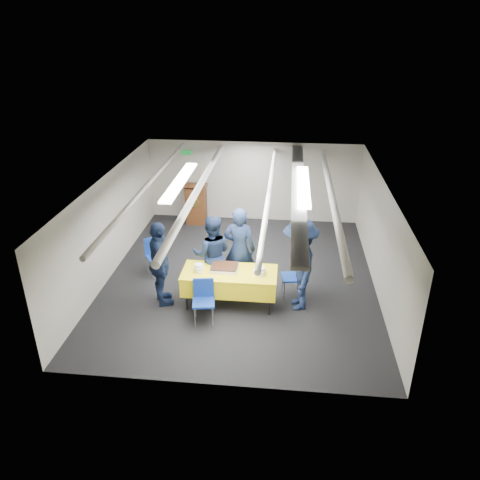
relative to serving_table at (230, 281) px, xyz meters
name	(u,v)px	position (x,y,z in m)	size (l,w,h in m)	color
ground	(241,277)	(0.11, 1.12, -0.56)	(7.00, 7.00, 0.00)	black
room_shell	(247,197)	(0.21, 1.52, 1.25)	(6.00, 7.00, 2.30)	beige
serving_table	(230,281)	(0.00, 0.00, 0.00)	(1.92, 0.85, 0.77)	black
sheet_cake	(224,267)	(-0.11, 0.08, 0.26)	(0.56, 0.43, 0.10)	white
plate_stack_left	(199,268)	(-0.61, -0.05, 0.29)	(0.20, 0.20, 0.16)	white
plate_stack_right	(260,271)	(0.61, -0.05, 0.28)	(0.24, 0.24, 0.16)	white
podium	(196,203)	(-1.49, 4.16, 0.05)	(0.62, 0.53, 1.25)	brown
chair_near	(204,296)	(-0.43, -0.59, -0.03)	(0.48, 0.48, 0.87)	gray
chair_right	(296,274)	(1.35, 0.48, -0.03)	(0.48, 0.48, 0.87)	gray
chair_left	(155,252)	(-1.88, 1.14, -0.03)	(0.59, 0.59, 0.87)	gray
sailor_a	(239,249)	(0.13, 0.70, 0.38)	(0.69, 0.45, 1.88)	black
sailor_b	(212,254)	(-0.44, 0.52, 0.31)	(0.85, 0.66, 1.74)	black
sailor_c	(160,264)	(-1.40, -0.09, 0.35)	(1.07, 0.44, 1.82)	black
sailor_d	(299,265)	(1.39, 0.08, 0.41)	(1.26, 0.72, 1.94)	black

